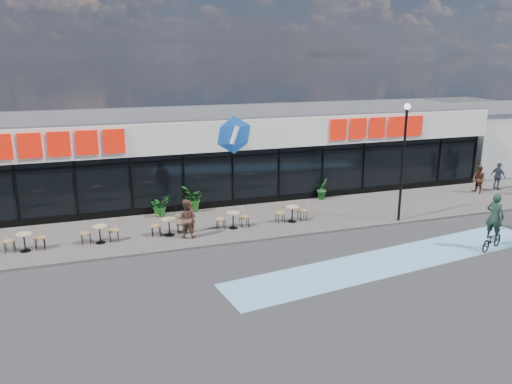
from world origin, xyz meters
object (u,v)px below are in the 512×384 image
at_px(lamp_post, 404,153).
at_px(potted_plant_right, 322,189).
at_px(patron_right, 186,218).
at_px(cyclist_a, 493,230).
at_px(pedestrian_a, 479,179).
at_px(pedestrian_b, 498,176).
at_px(patron_left, 189,217).
at_px(potted_plant_left, 160,206).
at_px(potted_plant_mid, 193,199).

bearing_deg(lamp_post, potted_plant_right, 112.63).
distance_m(patron_right, cyclist_a, 12.47).
distance_m(pedestrian_a, pedestrian_b, 1.59).
distance_m(potted_plant_right, patron_left, 8.30).
bearing_deg(pedestrian_b, potted_plant_right, 73.26).
bearing_deg(lamp_post, pedestrian_a, 21.22).
relative_size(lamp_post, pedestrian_b, 3.44).
distance_m(lamp_post, potted_plant_right, 5.43).
bearing_deg(potted_plant_right, lamp_post, -67.37).
bearing_deg(pedestrian_b, patron_right, 87.58).
bearing_deg(potted_plant_left, cyclist_a, -34.40).
distance_m(lamp_post, cyclist_a, 5.02).
relative_size(potted_plant_mid, pedestrian_a, 0.83).
bearing_deg(potted_plant_mid, lamp_post, -26.52).
bearing_deg(patron_right, potted_plant_left, -58.86).
height_order(lamp_post, cyclist_a, lamp_post).
xyz_separation_m(patron_right, pedestrian_a, (16.77, 1.79, -0.06)).
xyz_separation_m(patron_left, cyclist_a, (11.19, -5.53, 0.03)).
distance_m(patron_left, pedestrian_a, 16.57).
relative_size(pedestrian_a, pedestrian_b, 0.99).
height_order(potted_plant_mid, pedestrian_a, pedestrian_a).
height_order(potted_plant_mid, patron_left, patron_left).
bearing_deg(pedestrian_a, potted_plant_right, -104.85).
height_order(potted_plant_left, patron_right, patron_right).
bearing_deg(potted_plant_right, patron_left, -159.34).
xyz_separation_m(lamp_post, potted_plant_left, (-10.48, 4.19, -2.69)).
distance_m(patron_left, pedestrian_b, 18.15).
relative_size(patron_left, cyclist_a, 0.61).
relative_size(potted_plant_mid, patron_right, 0.78).
bearing_deg(potted_plant_mid, pedestrian_a, -6.22).
bearing_deg(potted_plant_left, pedestrian_a, -4.92).
height_order(patron_left, pedestrian_a, pedestrian_a).
distance_m(lamp_post, patron_right, 10.16).
bearing_deg(patron_right, lamp_post, -165.19).
bearing_deg(potted_plant_right, pedestrian_a, -10.90).
height_order(pedestrian_b, cyclist_a, cyclist_a).
height_order(potted_plant_left, patron_left, patron_left).
height_order(lamp_post, potted_plant_right, lamp_post).
bearing_deg(patron_left, lamp_post, -174.10).
height_order(potted_plant_mid, potted_plant_right, potted_plant_mid).
height_order(potted_plant_mid, pedestrian_b, pedestrian_b).
xyz_separation_m(lamp_post, pedestrian_a, (6.93, 2.69, -2.42)).
height_order(patron_left, pedestrian_b, pedestrian_b).
relative_size(pedestrian_b, cyclist_a, 0.67).
bearing_deg(pedestrian_b, lamp_post, 100.26).
xyz_separation_m(potted_plant_right, patron_left, (-7.77, -2.93, 0.15)).
bearing_deg(cyclist_a, pedestrian_b, 45.40).
distance_m(potted_plant_mid, patron_left, 3.05).
bearing_deg(cyclist_a, patron_right, 156.46).
bearing_deg(patron_right, pedestrian_a, -153.86).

